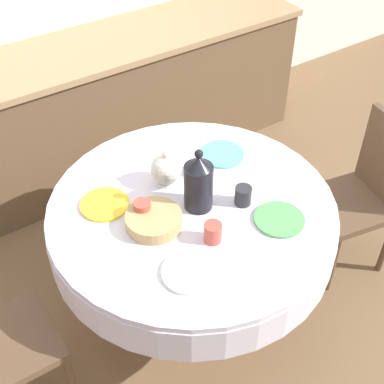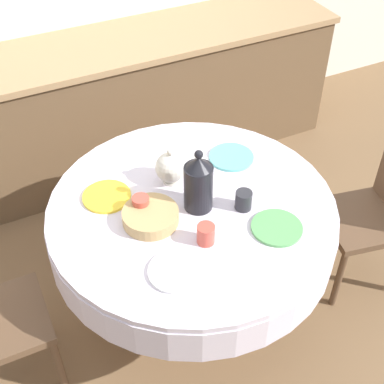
# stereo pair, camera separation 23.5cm
# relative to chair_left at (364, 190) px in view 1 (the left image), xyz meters

# --- Properties ---
(ground_plane) EXTENTS (12.00, 12.00, 0.00)m
(ground_plane) POSITION_rel_chair_left_xyz_m (-0.98, 0.19, -0.51)
(ground_plane) COLOR brown
(kitchen_counter) EXTENTS (3.24, 0.64, 0.91)m
(kitchen_counter) POSITION_rel_chair_left_xyz_m (-0.98, 1.58, -0.05)
(kitchen_counter) COLOR brown
(kitchen_counter) RESTS_ON ground_plane
(dining_table) EXTENTS (1.32, 1.32, 0.76)m
(dining_table) POSITION_rel_chair_left_xyz_m (-0.98, 0.19, 0.13)
(dining_table) COLOR tan
(dining_table) RESTS_ON ground_plane
(chair_left) EXTENTS (0.47, 0.47, 0.92)m
(chair_left) POSITION_rel_chair_left_xyz_m (0.00, 0.00, 0.00)
(chair_left) COLOR brown
(chair_left) RESTS_ON ground_plane
(plate_near_left) EXTENTS (0.22, 0.22, 0.01)m
(plate_near_left) POSITION_rel_chair_left_xyz_m (-1.21, -0.13, 0.26)
(plate_near_left) COLOR white
(plate_near_left) RESTS_ON dining_table
(cup_near_left) EXTENTS (0.08, 0.08, 0.09)m
(cup_near_left) POSITION_rel_chair_left_xyz_m (-1.03, -0.04, 0.30)
(cup_near_left) COLOR #CC4C3D
(cup_near_left) RESTS_ON dining_table
(plate_near_right) EXTENTS (0.22, 0.22, 0.01)m
(plate_near_right) POSITION_rel_chair_left_xyz_m (-0.72, -0.10, 0.26)
(plate_near_right) COLOR #5BA85B
(plate_near_right) RESTS_ON dining_table
(cup_near_right) EXTENTS (0.08, 0.08, 0.09)m
(cup_near_right) POSITION_rel_chair_left_xyz_m (-0.79, 0.08, 0.30)
(cup_near_right) COLOR #28282D
(cup_near_right) RESTS_ON dining_table
(plate_far_left) EXTENTS (0.22, 0.22, 0.01)m
(plate_far_left) POSITION_rel_chair_left_xyz_m (-1.31, 0.40, 0.26)
(plate_far_left) COLOR yellow
(plate_far_left) RESTS_ON dining_table
(cup_far_left) EXTENTS (0.08, 0.08, 0.09)m
(cup_far_left) POSITION_rel_chair_left_xyz_m (-1.21, 0.24, 0.30)
(cup_far_left) COLOR #CC4C3D
(cup_far_left) RESTS_ON dining_table
(plate_far_right) EXTENTS (0.22, 0.22, 0.01)m
(plate_far_right) POSITION_rel_chair_left_xyz_m (-0.66, 0.41, 0.26)
(plate_far_right) COLOR #60BCB7
(plate_far_right) RESTS_ON dining_table
(cup_far_right) EXTENTS (0.08, 0.08, 0.09)m
(cup_far_right) POSITION_rel_chair_left_xyz_m (-0.85, 0.38, 0.30)
(cup_far_right) COLOR white
(cup_far_right) RESTS_ON dining_table
(coffee_carafe) EXTENTS (0.13, 0.13, 0.31)m
(coffee_carafe) POSITION_rel_chair_left_xyz_m (-0.96, 0.17, 0.39)
(coffee_carafe) COLOR black
(coffee_carafe) RESTS_ON dining_table
(teapot) EXTENTS (0.20, 0.15, 0.19)m
(teapot) POSITION_rel_chair_left_xyz_m (-1.00, 0.38, 0.34)
(teapot) COLOR silver
(teapot) RESTS_ON dining_table
(bread_basket) EXTENTS (0.25, 0.25, 0.06)m
(bread_basket) POSITION_rel_chair_left_xyz_m (-1.19, 0.18, 0.28)
(bread_basket) COLOR tan
(bread_basket) RESTS_ON dining_table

